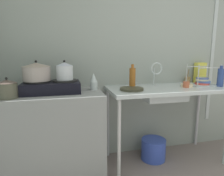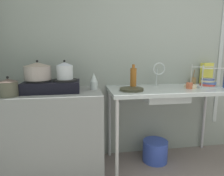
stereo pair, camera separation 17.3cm
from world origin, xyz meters
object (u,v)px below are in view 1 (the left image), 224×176
at_px(sink_basin, 162,94).
at_px(faucet, 156,70).
at_px(frying_pan, 132,89).
at_px(bucket_on_floor, 153,149).
at_px(dish_rack, 202,81).
at_px(utensil_jar, 188,80).
at_px(bottle_by_sink, 132,78).
at_px(cereal_box, 200,73).
at_px(stove, 52,87).
at_px(pot_on_left_burner, 37,72).
at_px(percolator, 94,82).
at_px(pot_beside_stove, 7,89).
at_px(cup_by_rack, 186,85).
at_px(pot_on_right_burner, 65,71).
at_px(small_bowl_on_drainboard, 187,85).
at_px(bottle_by_rack, 221,77).

distance_m(sink_basin, faucet, 0.30).
bearing_deg(frying_pan, bucket_on_floor, 18.03).
distance_m(dish_rack, utensil_jar, 0.22).
bearing_deg(bottle_by_sink, faucet, 11.99).
bearing_deg(cereal_box, utensil_jar, 174.21).
bearing_deg(utensil_jar, bucket_on_floor, -160.04).
distance_m(stove, faucet, 1.21).
height_order(bottle_by_sink, utensil_jar, bottle_by_sink).
bearing_deg(pot_on_left_burner, percolator, 5.44).
relative_size(pot_beside_stove, dish_rack, 0.59).
distance_m(frying_pan, bottle_by_sink, 0.17).
xyz_separation_m(pot_beside_stove, frying_pan, (1.19, 0.11, -0.07)).
bearing_deg(frying_pan, cereal_box, 16.11).
height_order(stove, pot_on_left_burner, pot_on_left_burner).
distance_m(pot_on_left_burner, cup_by_rack, 1.64).
bearing_deg(cup_by_rack, frying_pan, -179.52).
bearing_deg(dish_rack, sink_basin, -173.26).
distance_m(pot_on_left_burner, pot_on_right_burner, 0.27).
bearing_deg(faucet, cup_by_rack, -31.99).
height_order(pot_beside_stove, bottle_by_sink, bottle_by_sink).
distance_m(small_bowl_on_drainboard, utensil_jar, 0.33).
bearing_deg(sink_basin, dish_rack, 6.74).
distance_m(percolator, sink_basin, 0.80).
bearing_deg(bottle_by_rack, dish_rack, 139.03).
distance_m(faucet, utensil_jar, 0.56).
xyz_separation_m(frying_pan, dish_rack, (0.96, 0.10, 0.03)).
height_order(pot_on_right_burner, frying_pan, pot_on_right_burner).
distance_m(pot_on_right_burner, bucket_on_floor, 1.44).
distance_m(cereal_box, utensil_jar, 0.20).
height_order(cup_by_rack, cereal_box, cereal_box).
relative_size(cup_by_rack, cereal_box, 0.27).
bearing_deg(cup_by_rack, sink_basin, 174.22).
xyz_separation_m(sink_basin, bottle_by_rack, (0.73, -0.06, 0.17)).
xyz_separation_m(cup_by_rack, utensil_jar, (0.23, 0.31, 0.01)).
bearing_deg(sink_basin, faucet, 93.35).
height_order(pot_beside_stove, percolator, pot_beside_stove).
bearing_deg(pot_on_left_burner, small_bowl_on_drainboard, -0.82).
bearing_deg(bottle_by_rack, faucet, 163.82).
bearing_deg(frying_pan, bottle_by_sink, 67.68).
height_order(dish_rack, bucket_on_floor, dish_rack).
height_order(faucet, small_bowl_on_drainboard, faucet).
bearing_deg(percolator, bottle_by_sink, 0.04).
relative_size(pot_on_right_burner, sink_basin, 0.43).
relative_size(utensil_jar, bucket_on_floor, 0.63).
height_order(bottle_by_rack, cereal_box, cereal_box).
bearing_deg(percolator, bucket_on_floor, -0.89).
relative_size(stove, percolator, 3.03).
height_order(sink_basin, dish_rack, dish_rack).
relative_size(pot_on_left_burner, utensil_jar, 1.43).
xyz_separation_m(pot_on_left_burner, utensil_jar, (1.86, 0.25, -0.17)).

